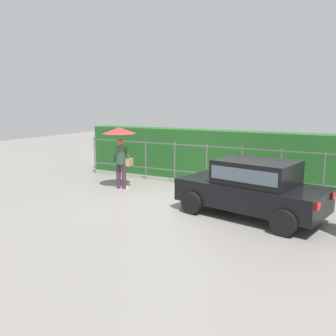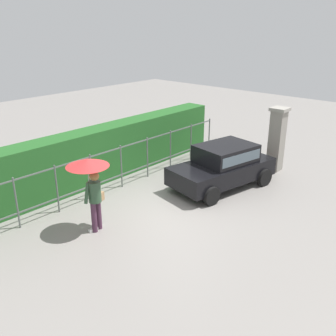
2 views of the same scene
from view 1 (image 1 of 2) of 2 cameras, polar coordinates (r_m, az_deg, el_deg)
The scene contains 5 objects.
ground_plane at distance 10.52m, azimuth 0.91°, elevation -5.65°, with size 40.00×40.00×0.00m, color gray.
car at distance 9.40m, azimuth 13.34°, elevation -2.80°, with size 3.95×2.42×1.48m.
pedestrian at distance 12.23m, azimuth -7.66°, elevation 4.21°, with size 1.12×1.12×2.09m.
fence_section at distance 12.53m, azimuth 6.17°, elevation 0.77°, with size 10.14×0.05×1.50m.
hedge_row at distance 13.51m, azimuth 8.00°, elevation 1.96°, with size 11.09×0.90×1.90m, color #235B23.
Camera 1 is at (4.77, -8.92, 2.90)m, focal length 38.17 mm.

